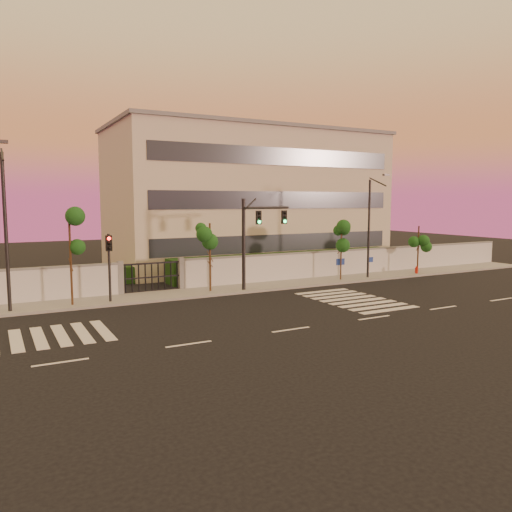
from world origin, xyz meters
name	(u,v)px	position (x,y,z in m)	size (l,w,h in m)	color
ground	(291,330)	(0.00, 0.00, 0.00)	(120.00, 120.00, 0.00)	black
sidewalk	(204,292)	(0.00, 10.50, 0.07)	(60.00, 3.00, 0.15)	gray
perimeter_wall	(197,274)	(0.10, 12.00, 1.07)	(60.00, 0.36, 2.20)	silver
hedge_row	(197,271)	(1.17, 14.74, 0.82)	(41.00, 4.25, 1.80)	black
institutional_building	(247,198)	(9.00, 21.99, 6.16)	(24.40, 12.40, 12.25)	beige
road_markings	(226,317)	(-1.58, 3.76, 0.01)	(57.00, 7.62, 0.02)	silver
street_tree_c	(70,235)	(-8.15, 9.94, 4.03)	(1.50, 1.20, 5.49)	#382314
street_tree_d	(210,242)	(0.34, 10.25, 3.33)	(1.46, 1.16, 4.52)	#382314
street_tree_e	(341,237)	(10.71, 10.11, 3.28)	(1.30, 1.04, 4.46)	#382314
street_tree_f	(419,239)	(18.36, 9.97, 2.89)	(1.43, 1.14, 3.93)	#382314
traffic_signal_main	(254,233)	(3.21, 9.66, 3.83)	(3.79, 1.10, 6.07)	black
traffic_signal_secondary	(109,260)	(-6.09, 9.87, 2.58)	(0.32, 0.32, 4.06)	black
streetlight_west	(5,224)	(-11.31, 9.62, 4.76)	(0.53, 2.12, 8.81)	black
streetlight_east	(370,223)	(13.17, 9.81, 4.24)	(0.47, 1.89, 7.85)	black
fire_hydrant	(416,271)	(17.97, 9.70, 0.36)	(0.29, 0.27, 0.72)	#B1190B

